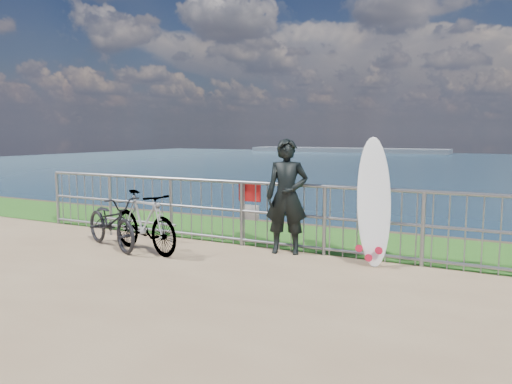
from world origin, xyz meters
The scene contains 8 objects.
grass_strip centered at (0.00, 2.70, 0.01)m, with size 120.00×120.00×0.00m, color #225B19.
seascape centered at (-43.75, 147.49, -4.03)m, with size 260.00×260.00×5.00m.
railing centered at (0.01, 1.60, 0.58)m, with size 10.06×0.10×1.13m.
surfer centered at (0.41, 1.45, 0.92)m, with size 0.67×0.44×1.85m, color black.
surfboard centered at (1.83, 1.39, 0.87)m, with size 0.63×0.61×1.90m.
bicycle_near centered at (-2.36, 0.42, 0.45)m, with size 0.59×1.71×0.90m, color black.
bicycle_far centered at (-1.67, 0.44, 0.50)m, with size 0.47×1.67×1.01m, color black.
bike_rack centered at (-2.43, 1.22, 0.28)m, with size 1.62×0.05×0.34m.
Camera 1 is at (3.62, -5.81, 1.94)m, focal length 35.00 mm.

